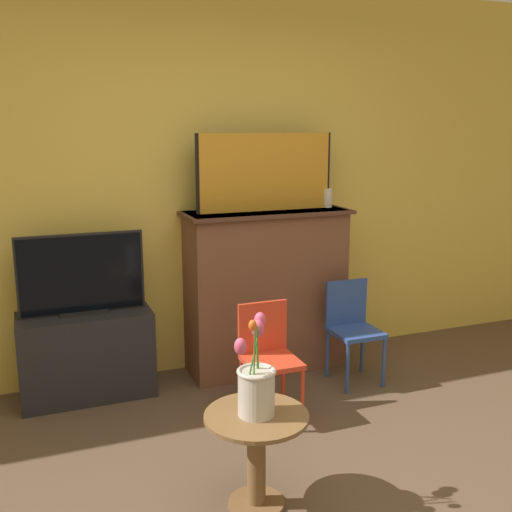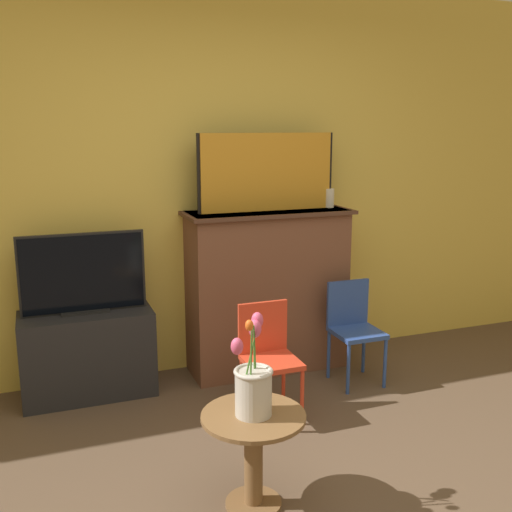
{
  "view_description": "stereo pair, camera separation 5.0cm",
  "coord_description": "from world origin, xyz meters",
  "px_view_note": "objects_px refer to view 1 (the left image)",
  "views": [
    {
      "loc": [
        -1.12,
        -1.92,
        1.74
      ],
      "look_at": [
        0.12,
        1.25,
        1.0
      ],
      "focal_mm": 42.0,
      "sensor_mm": 36.0,
      "label": 1
    },
    {
      "loc": [
        -1.07,
        -1.94,
        1.74
      ],
      "look_at": [
        0.12,
        1.25,
        1.0
      ],
      "focal_mm": 42.0,
      "sensor_mm": 36.0,
      "label": 2
    }
  ],
  "objects_px": {
    "chair_red": "(268,352)",
    "vase_tulips": "(256,384)",
    "painting": "(266,172)",
    "tv_monitor": "(82,275)",
    "chair_blue": "(352,324)"
  },
  "relations": [
    {
      "from": "chair_blue",
      "to": "vase_tulips",
      "type": "bearing_deg",
      "value": -136.15
    },
    {
      "from": "tv_monitor",
      "to": "chair_blue",
      "type": "height_order",
      "value": "tv_monitor"
    },
    {
      "from": "painting",
      "to": "chair_blue",
      "type": "height_order",
      "value": "painting"
    },
    {
      "from": "painting",
      "to": "tv_monitor",
      "type": "relative_size",
      "value": 1.27
    },
    {
      "from": "chair_blue",
      "to": "vase_tulips",
      "type": "relative_size",
      "value": 1.49
    },
    {
      "from": "tv_monitor",
      "to": "chair_red",
      "type": "relative_size",
      "value": 1.13
    },
    {
      "from": "vase_tulips",
      "to": "chair_blue",
      "type": "bearing_deg",
      "value": 43.85
    },
    {
      "from": "painting",
      "to": "chair_red",
      "type": "relative_size",
      "value": 1.43
    },
    {
      "from": "chair_red",
      "to": "vase_tulips",
      "type": "bearing_deg",
      "value": -115.86
    },
    {
      "from": "chair_red",
      "to": "vase_tulips",
      "type": "xyz_separation_m",
      "value": [
        -0.4,
        -0.82,
        0.2
      ]
    },
    {
      "from": "chair_red",
      "to": "painting",
      "type": "bearing_deg",
      "value": 69.2
    },
    {
      "from": "painting",
      "to": "chair_red",
      "type": "bearing_deg",
      "value": -110.8
    },
    {
      "from": "vase_tulips",
      "to": "chair_red",
      "type": "bearing_deg",
      "value": 64.14
    },
    {
      "from": "painting",
      "to": "chair_red",
      "type": "height_order",
      "value": "painting"
    },
    {
      "from": "chair_red",
      "to": "vase_tulips",
      "type": "distance_m",
      "value": 0.93
    }
  ]
}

